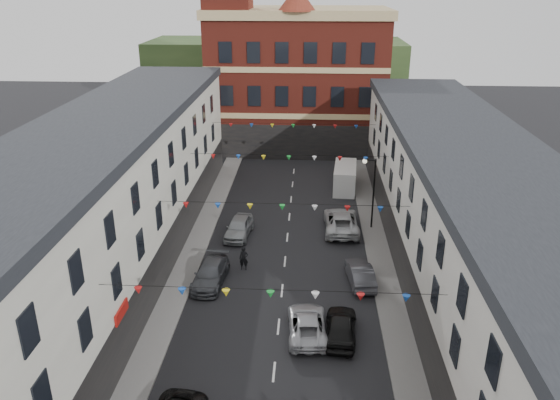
% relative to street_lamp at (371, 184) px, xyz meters
% --- Properties ---
extents(ground, '(160.00, 160.00, 0.00)m').
position_rel_street_lamp_xyz_m(ground, '(-6.55, -14.00, -3.90)').
color(ground, black).
rests_on(ground, ground).
extents(pavement_left, '(1.80, 64.00, 0.15)m').
position_rel_street_lamp_xyz_m(pavement_left, '(-13.45, -12.00, -3.83)').
color(pavement_left, '#605E5B').
rests_on(pavement_left, ground).
extents(pavement_right, '(1.80, 64.00, 0.15)m').
position_rel_street_lamp_xyz_m(pavement_right, '(0.35, -12.00, -3.83)').
color(pavement_right, '#605E5B').
rests_on(pavement_right, ground).
extents(terrace_left, '(8.40, 56.00, 10.70)m').
position_rel_street_lamp_xyz_m(terrace_left, '(-18.33, -13.00, 1.44)').
color(terrace_left, beige).
rests_on(terrace_left, ground).
extents(terrace_right, '(8.40, 56.00, 9.70)m').
position_rel_street_lamp_xyz_m(terrace_right, '(5.23, -13.00, 0.95)').
color(terrace_right, silver).
rests_on(terrace_right, ground).
extents(civic_building, '(20.60, 13.30, 18.50)m').
position_rel_street_lamp_xyz_m(civic_building, '(-6.55, 23.95, 4.23)').
color(civic_building, maroon).
rests_on(civic_building, ground).
extents(clock_tower, '(5.60, 5.60, 30.00)m').
position_rel_street_lamp_xyz_m(clock_tower, '(-14.05, 21.00, 11.03)').
color(clock_tower, maroon).
rests_on(clock_tower, ground).
extents(distant_hill, '(40.00, 14.00, 10.00)m').
position_rel_street_lamp_xyz_m(distant_hill, '(-10.55, 48.00, 1.10)').
color(distant_hill, '#2C4520').
rests_on(distant_hill, ground).
extents(street_lamp, '(1.10, 0.36, 6.00)m').
position_rel_street_lamp_xyz_m(street_lamp, '(0.00, 0.00, 0.00)').
color(street_lamp, black).
rests_on(street_lamp, ground).
extents(car_left_d, '(2.30, 4.90, 1.38)m').
position_rel_street_lamp_xyz_m(car_left_d, '(-11.40, -9.25, -3.21)').
color(car_left_d, '#414449').
rests_on(car_left_d, ground).
extents(car_left_e, '(2.21, 4.59, 1.51)m').
position_rel_street_lamp_xyz_m(car_left_e, '(-10.40, -1.93, -3.15)').
color(car_left_e, '#989CA0').
rests_on(car_left_e, ground).
extents(car_right_d, '(2.04, 4.42, 1.47)m').
position_rel_street_lamp_xyz_m(car_right_d, '(-2.95, -14.81, -3.17)').
color(car_right_d, black).
rests_on(car_right_d, ground).
extents(car_right_e, '(1.97, 4.39, 1.40)m').
position_rel_street_lamp_xyz_m(car_right_e, '(-1.39, -8.68, -3.21)').
color(car_right_e, '#46474D').
rests_on(car_right_e, ground).
extents(car_right_f, '(2.75, 5.82, 1.61)m').
position_rel_street_lamp_xyz_m(car_right_f, '(-2.25, -0.44, -3.10)').
color(car_right_f, '#B4B6B9').
rests_on(car_right_f, ground).
extents(moving_car, '(2.45, 4.83, 1.31)m').
position_rel_street_lamp_xyz_m(moving_car, '(-4.87, -14.59, -3.25)').
color(moving_car, '#B2B3B9').
rests_on(moving_car, ground).
extents(white_van, '(2.48, 5.47, 2.35)m').
position_rel_street_lamp_xyz_m(white_van, '(-1.45, 9.04, -2.73)').
color(white_van, silver).
rests_on(white_van, ground).
extents(pedestrian, '(0.64, 0.42, 1.73)m').
position_rel_street_lamp_xyz_m(pedestrian, '(-9.38, -7.29, -3.04)').
color(pedestrian, black).
rests_on(pedestrian, ground).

